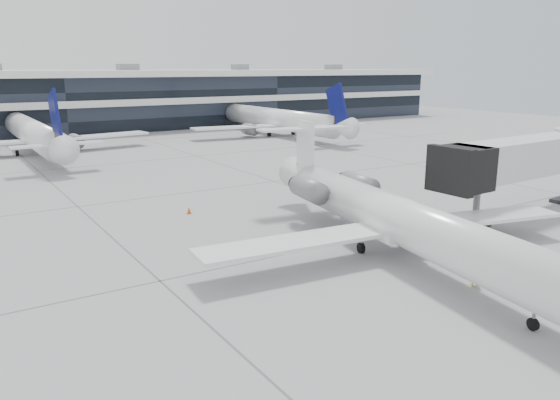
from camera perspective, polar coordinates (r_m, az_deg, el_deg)
ground at (r=36.13m, az=2.66°, el=-5.25°), size 220.00×220.00×0.00m
terminal at (r=111.87m, az=-22.54°, el=9.23°), size 170.00×22.00×10.00m
bg_jet_center at (r=84.55m, az=-24.23°, el=4.52°), size 32.00×40.00×9.60m
bg_jet_right at (r=98.42m, az=-0.49°, el=6.86°), size 32.00×40.00×9.60m
regional_jet at (r=35.10m, az=11.86°, el=-1.75°), size 25.84×32.22×7.46m
jet_bridge at (r=49.05m, az=25.09°, el=4.16°), size 20.04×4.74×6.44m
ramp_worker at (r=32.10m, az=19.72°, el=-6.81°), size 0.69×0.47×1.84m
traffic_cone at (r=45.44m, az=-9.49°, el=-1.09°), size 0.41×0.41×0.56m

